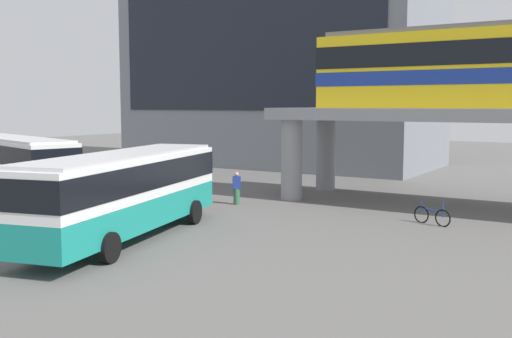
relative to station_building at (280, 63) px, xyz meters
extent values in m
plane|color=#605E5B|center=(9.42, -19.97, -8.42)|extent=(120.00, 120.00, 0.00)
cube|color=slate|center=(0.00, 0.03, 0.00)|extent=(25.27, 11.82, 16.84)
cube|color=black|center=(0.00, -5.94, 0.84)|extent=(22.74, 0.10, 9.43)
cylinder|color=gray|center=(10.16, -16.73, -6.32)|extent=(1.10, 1.10, 4.21)
cylinder|color=gray|center=(10.16, -12.56, -6.32)|extent=(1.10, 1.10, 4.21)
cube|color=teal|center=(9.43, -28.31, -7.37)|extent=(5.05, 11.28, 1.10)
cube|color=white|center=(9.43, -28.31, -6.07)|extent=(5.05, 11.28, 1.50)
cube|color=black|center=(9.43, -28.31, -6.00)|extent=(5.10, 11.33, 0.96)
cube|color=silver|center=(9.43, -28.31, -5.26)|extent=(4.80, 10.71, 0.12)
cylinder|color=black|center=(7.38, -25.19, -7.92)|extent=(0.51, 1.04, 1.00)
cylinder|color=black|center=(9.81, -24.59, -7.92)|extent=(0.51, 1.04, 1.00)
cylinder|color=black|center=(8.95, -31.59, -7.92)|extent=(0.51, 1.04, 1.00)
cylinder|color=black|center=(11.38, -31.00, -7.92)|extent=(0.51, 1.04, 1.00)
cube|color=#1E4CB2|center=(-3.21, -23.60, -7.37)|extent=(11.26, 5.48, 1.10)
cube|color=silver|center=(-3.21, -23.60, -6.07)|extent=(11.26, 5.48, 1.50)
cube|color=black|center=(-3.21, -23.60, -6.00)|extent=(11.31, 5.53, 0.96)
cube|color=silver|center=(-3.21, -23.60, -5.26)|extent=(10.70, 5.20, 0.12)
cylinder|color=black|center=(-6.24, -21.41, -7.92)|extent=(1.04, 0.55, 1.00)
cylinder|color=black|center=(-0.60, -25.66, -7.92)|extent=(1.04, 0.55, 1.00)
cylinder|color=black|center=(0.10, -23.26, -7.92)|extent=(1.04, 0.55, 1.00)
torus|color=black|center=(18.80, -19.64, -8.08)|extent=(0.72, 0.30, 0.74)
torus|color=black|center=(17.81, -19.29, -8.08)|extent=(0.72, 0.30, 0.74)
cylinder|color=#1E3FA5|center=(18.30, -19.47, -7.80)|extent=(1.01, 0.40, 0.05)
cylinder|color=#1E3FA5|center=(17.81, -19.29, -7.78)|extent=(0.04, 0.04, 0.55)
cylinder|color=#1E3FA5|center=(18.80, -19.64, -7.73)|extent=(0.04, 0.04, 0.65)
cylinder|color=#33663F|center=(8.58, -19.55, -8.03)|extent=(0.32, 0.32, 0.79)
cube|color=navy|center=(8.58, -19.55, -7.32)|extent=(0.48, 0.44, 0.63)
sphere|color=tan|center=(8.58, -19.55, -6.90)|extent=(0.21, 0.21, 0.21)
cylinder|color=#26262D|center=(4.15, -19.15, -7.98)|extent=(0.32, 0.32, 0.88)
cube|color=#724C8C|center=(4.15, -19.15, -7.19)|extent=(0.44, 0.34, 0.70)
sphere|color=tan|center=(4.15, -19.15, -6.72)|extent=(0.24, 0.24, 0.24)
camera|label=1|loc=(25.05, -44.29, -3.44)|focal=42.12mm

